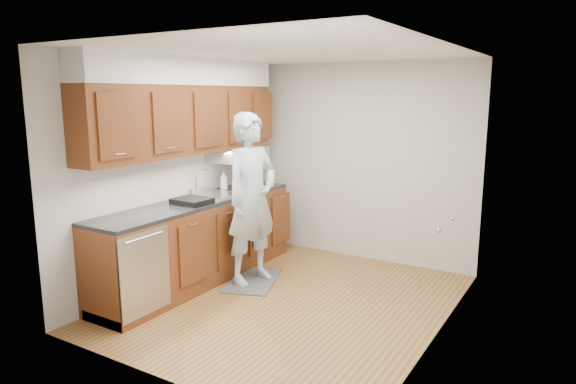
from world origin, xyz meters
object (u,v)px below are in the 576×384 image
object	(u,v)px
person	(252,187)
dish_rack	(192,201)
soap_bottle_b	(250,182)
soap_bottle_a	(224,180)
steel_can	(254,187)

from	to	relation	value
person	dish_rack	bearing A→B (deg)	146.26
soap_bottle_b	soap_bottle_a	bearing A→B (deg)	-149.76
person	soap_bottle_b	bearing A→B (deg)	48.54
person	soap_bottle_b	distance (m)	0.66
steel_can	dish_rack	xyz separation A→B (m)	(-0.16, -0.94, -0.03)
person	steel_can	xyz separation A→B (m)	(-0.31, 0.49, -0.10)
steel_can	dish_rack	size ratio (longest dim) A/B	0.29
soap_bottle_a	steel_can	size ratio (longest dim) A/B	2.24
person	dish_rack	size ratio (longest dim) A/B	5.68
soap_bottle_a	soap_bottle_b	distance (m)	0.33
steel_can	soap_bottle_b	bearing A→B (deg)	152.65
person	soap_bottle_a	size ratio (longest dim) A/B	8.67
dish_rack	soap_bottle_b	bearing A→B (deg)	87.96
soap_bottle_b	steel_can	distance (m)	0.10
soap_bottle_b	steel_can	xyz separation A→B (m)	(0.08, -0.04, -0.05)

